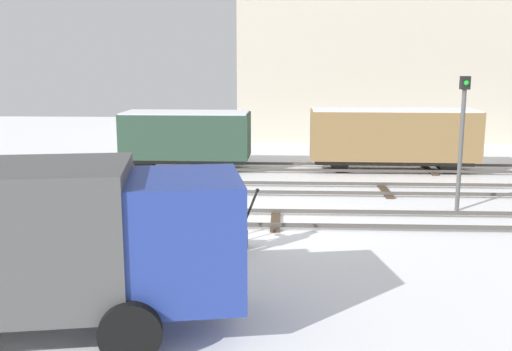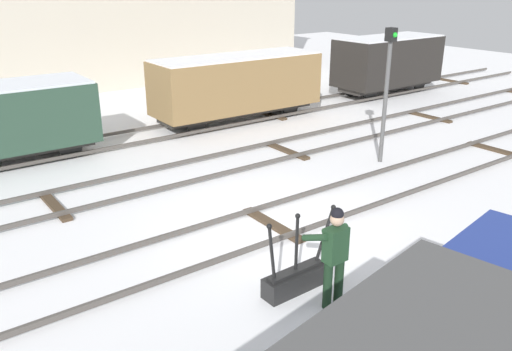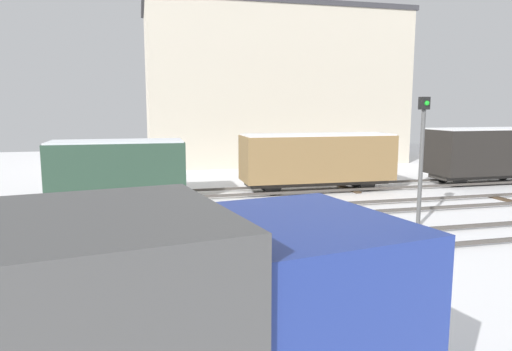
{
  "view_description": "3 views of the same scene",
  "coord_description": "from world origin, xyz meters",
  "px_view_note": "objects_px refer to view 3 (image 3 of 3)",
  "views": [
    {
      "loc": [
        0.22,
        -15.14,
        4.18
      ],
      "look_at": [
        -0.6,
        1.77,
        0.92
      ],
      "focal_mm": 41.46,
      "sensor_mm": 36.0,
      "label": 1
    },
    {
      "loc": [
        -6.44,
        -8.15,
        5.12
      ],
      "look_at": [
        0.33,
        1.07,
        0.78
      ],
      "focal_mm": 37.19,
      "sensor_mm": 36.0,
      "label": 2
    },
    {
      "loc": [
        -2.78,
        -10.36,
        3.49
      ],
      "look_at": [
        0.56,
        2.99,
        1.48
      ],
      "focal_mm": 32.58,
      "sensor_mm": 36.0,
      "label": 3
    }
  ],
  "objects_px": {
    "freight_car_back_track": "(484,152)",
    "freight_car_near_switch": "(317,158)",
    "signal_post": "(422,148)",
    "freight_car_far_end": "(118,166)",
    "rail_worker": "(250,254)",
    "switch_lever_frame": "(231,283)"
  },
  "relations": [
    {
      "from": "freight_car_back_track",
      "to": "freight_car_near_switch",
      "type": "bearing_deg",
      "value": 179.63
    },
    {
      "from": "signal_post",
      "to": "freight_car_far_end",
      "type": "xyz_separation_m",
      "value": [
        -8.78,
        6.25,
        -1.01
      ]
    },
    {
      "from": "signal_post",
      "to": "freight_car_back_track",
      "type": "xyz_separation_m",
      "value": [
        7.45,
        6.25,
        -0.87
      ]
    },
    {
      "from": "signal_post",
      "to": "freight_car_far_end",
      "type": "distance_m",
      "value": 10.83
    },
    {
      "from": "rail_worker",
      "to": "freight_car_back_track",
      "type": "height_order",
      "value": "freight_car_back_track"
    },
    {
      "from": "switch_lever_frame",
      "to": "signal_post",
      "type": "bearing_deg",
      "value": 28.91
    },
    {
      "from": "signal_post",
      "to": "freight_car_back_track",
      "type": "bearing_deg",
      "value": 40.0
    },
    {
      "from": "rail_worker",
      "to": "freight_car_far_end",
      "type": "distance_m",
      "value": 10.93
    },
    {
      "from": "freight_car_near_switch",
      "to": "signal_post",
      "type": "bearing_deg",
      "value": -82.03
    },
    {
      "from": "signal_post",
      "to": "freight_car_near_switch",
      "type": "height_order",
      "value": "signal_post"
    },
    {
      "from": "signal_post",
      "to": "freight_car_near_switch",
      "type": "relative_size",
      "value": 0.6
    },
    {
      "from": "rail_worker",
      "to": "freight_car_far_end",
      "type": "xyz_separation_m",
      "value": [
        -2.62,
        10.61,
        0.33
      ]
    },
    {
      "from": "rail_worker",
      "to": "freight_car_far_end",
      "type": "height_order",
      "value": "freight_car_far_end"
    },
    {
      "from": "switch_lever_frame",
      "to": "freight_car_near_switch",
      "type": "bearing_deg",
      "value": 59.42
    },
    {
      "from": "freight_car_far_end",
      "to": "freight_car_near_switch",
      "type": "distance_m",
      "value": 8.02
    },
    {
      "from": "freight_car_back_track",
      "to": "switch_lever_frame",
      "type": "bearing_deg",
      "value": -144.66
    },
    {
      "from": "freight_car_near_switch",
      "to": "freight_car_back_track",
      "type": "bearing_deg",
      "value": 1.01
    },
    {
      "from": "switch_lever_frame",
      "to": "signal_post",
      "type": "distance_m",
      "value": 7.65
    },
    {
      "from": "signal_post",
      "to": "switch_lever_frame",
      "type": "bearing_deg",
      "value": -149.96
    },
    {
      "from": "switch_lever_frame",
      "to": "freight_car_back_track",
      "type": "distance_m",
      "value": 17.07
    },
    {
      "from": "freight_car_back_track",
      "to": "freight_car_far_end",
      "type": "height_order",
      "value": "freight_car_back_track"
    },
    {
      "from": "freight_car_far_end",
      "to": "switch_lever_frame",
      "type": "bearing_deg",
      "value": -75.83
    }
  ]
}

